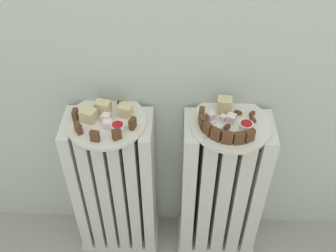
% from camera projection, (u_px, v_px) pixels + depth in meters
% --- Properties ---
extents(radiator_left, '(0.29, 0.16, 0.63)m').
position_uv_depth(radiator_left, '(116.00, 188.00, 1.46)').
color(radiator_left, silver).
rests_on(radiator_left, ground_plane).
extents(radiator_right, '(0.29, 0.16, 0.63)m').
position_uv_depth(radiator_right, '(221.00, 190.00, 1.45)').
color(radiator_right, silver).
rests_on(radiator_right, ground_plane).
extents(plate_left, '(0.25, 0.25, 0.01)m').
position_uv_depth(plate_left, '(106.00, 121.00, 1.24)').
color(plate_left, silver).
rests_on(plate_left, radiator_left).
extents(plate_right, '(0.25, 0.25, 0.01)m').
position_uv_depth(plate_right, '(230.00, 124.00, 1.23)').
color(plate_right, silver).
rests_on(plate_right, radiator_right).
extents(dark_cake_slice_left_0, '(0.01, 0.03, 0.04)m').
position_uv_depth(dark_cake_slice_left_0, '(75.00, 115.00, 1.23)').
color(dark_cake_slice_left_0, '#56351E').
rests_on(dark_cake_slice_left_0, plate_left).
extents(dark_cake_slice_left_1, '(0.03, 0.03, 0.04)m').
position_uv_depth(dark_cake_slice_left_1, '(78.00, 128.00, 1.19)').
color(dark_cake_slice_left_1, '#56351E').
rests_on(dark_cake_slice_left_1, plate_left).
extents(dark_cake_slice_left_2, '(0.03, 0.02, 0.04)m').
position_uv_depth(dark_cake_slice_left_2, '(95.00, 136.00, 1.16)').
color(dark_cake_slice_left_2, '#56351E').
rests_on(dark_cake_slice_left_2, plate_left).
extents(dark_cake_slice_left_3, '(0.03, 0.03, 0.04)m').
position_uv_depth(dark_cake_slice_left_3, '(117.00, 134.00, 1.17)').
color(dark_cake_slice_left_3, '#56351E').
rests_on(dark_cake_slice_left_3, plate_left).
extents(dark_cake_slice_left_4, '(0.02, 0.03, 0.04)m').
position_uv_depth(dark_cake_slice_left_4, '(133.00, 124.00, 1.20)').
color(dark_cake_slice_left_4, '#56351E').
rests_on(dark_cake_slice_left_4, plate_left).
extents(marble_cake_slice_left_0, '(0.05, 0.04, 0.04)m').
position_uv_depth(marble_cake_slice_left_0, '(125.00, 111.00, 1.24)').
color(marble_cake_slice_left_0, beige).
rests_on(marble_cake_slice_left_0, plate_left).
extents(marble_cake_slice_left_1, '(0.05, 0.05, 0.04)m').
position_uv_depth(marble_cake_slice_left_1, '(89.00, 115.00, 1.22)').
color(marble_cake_slice_left_1, beige).
rests_on(marble_cake_slice_left_1, plate_left).
extents(marble_cake_slice_left_2, '(0.05, 0.04, 0.04)m').
position_uv_depth(marble_cake_slice_left_2, '(103.00, 107.00, 1.25)').
color(marble_cake_slice_left_2, beige).
rests_on(marble_cake_slice_left_2, plate_left).
extents(turkish_delight_left_0, '(0.03, 0.03, 0.02)m').
position_uv_depth(turkish_delight_left_0, '(108.00, 124.00, 1.21)').
color(turkish_delight_left_0, white).
rests_on(turkish_delight_left_0, plate_left).
extents(turkish_delight_left_1, '(0.03, 0.03, 0.03)m').
position_uv_depth(turkish_delight_left_1, '(106.00, 118.00, 1.23)').
color(turkish_delight_left_1, white).
rests_on(turkish_delight_left_1, plate_left).
extents(medjool_date_left_0, '(0.03, 0.03, 0.02)m').
position_uv_depth(medjool_date_left_0, '(120.00, 103.00, 1.28)').
color(medjool_date_left_0, '#4C2814').
rests_on(medjool_date_left_0, plate_left).
extents(medjool_date_left_1, '(0.02, 0.03, 0.02)m').
position_uv_depth(medjool_date_left_1, '(104.00, 103.00, 1.29)').
color(medjool_date_left_1, '#4C2814').
rests_on(medjool_date_left_1, plate_left).
extents(jam_bowl_left, '(0.04, 0.04, 0.03)m').
position_uv_depth(jam_bowl_left, '(118.00, 127.00, 1.19)').
color(jam_bowl_left, white).
rests_on(jam_bowl_left, plate_left).
extents(dark_cake_slice_right_0, '(0.02, 0.03, 0.04)m').
position_uv_depth(dark_cake_slice_right_0, '(201.00, 114.00, 1.23)').
color(dark_cake_slice_right_0, '#56351E').
rests_on(dark_cake_slice_right_0, plate_right).
extents(dark_cake_slice_right_1, '(0.02, 0.03, 0.04)m').
position_uv_depth(dark_cake_slice_right_1, '(202.00, 122.00, 1.20)').
color(dark_cake_slice_right_1, '#56351E').
rests_on(dark_cake_slice_right_1, plate_right).
extents(dark_cake_slice_right_2, '(0.03, 0.03, 0.04)m').
position_uv_depth(dark_cake_slice_right_2, '(208.00, 129.00, 1.18)').
color(dark_cake_slice_right_2, '#56351E').
rests_on(dark_cake_slice_right_2, plate_right).
extents(dark_cake_slice_right_3, '(0.03, 0.03, 0.04)m').
position_uv_depth(dark_cake_slice_right_3, '(216.00, 134.00, 1.16)').
color(dark_cake_slice_right_3, '#56351E').
rests_on(dark_cake_slice_right_3, plate_right).
extents(dark_cake_slice_right_4, '(0.03, 0.02, 0.04)m').
position_uv_depth(dark_cake_slice_right_4, '(227.00, 138.00, 1.15)').
color(dark_cake_slice_right_4, '#56351E').
rests_on(dark_cake_slice_right_4, plate_right).
extents(dark_cake_slice_right_5, '(0.03, 0.02, 0.04)m').
position_uv_depth(dark_cake_slice_right_5, '(239.00, 138.00, 1.15)').
color(dark_cake_slice_right_5, '#56351E').
rests_on(dark_cake_slice_right_5, plate_right).
extents(dark_cake_slice_right_6, '(0.03, 0.03, 0.04)m').
position_uv_depth(dark_cake_slice_right_6, '(249.00, 136.00, 1.16)').
color(dark_cake_slice_right_6, '#56351E').
rests_on(dark_cake_slice_right_6, plate_right).
extents(marble_cake_slice_right_0, '(0.05, 0.04, 0.05)m').
position_uv_depth(marble_cake_slice_right_0, '(224.00, 105.00, 1.25)').
color(marble_cake_slice_right_0, beige).
rests_on(marble_cake_slice_right_0, plate_right).
extents(turkish_delight_right_0, '(0.03, 0.03, 0.02)m').
position_uv_depth(turkish_delight_right_0, '(211.00, 116.00, 1.23)').
color(turkish_delight_right_0, white).
rests_on(turkish_delight_right_0, plate_right).
extents(turkish_delight_right_1, '(0.03, 0.03, 0.02)m').
position_uv_depth(turkish_delight_right_1, '(218.00, 129.00, 1.19)').
color(turkish_delight_right_1, white).
rests_on(turkish_delight_right_1, plate_right).
extents(turkish_delight_right_2, '(0.03, 0.03, 0.03)m').
position_uv_depth(turkish_delight_right_2, '(231.00, 118.00, 1.22)').
color(turkish_delight_right_2, white).
rests_on(turkish_delight_right_2, plate_right).
extents(turkish_delight_right_3, '(0.03, 0.03, 0.02)m').
position_uv_depth(turkish_delight_right_3, '(223.00, 118.00, 1.23)').
color(turkish_delight_right_3, white).
rests_on(turkish_delight_right_3, plate_right).
extents(medjool_date_right_0, '(0.03, 0.03, 0.02)m').
position_uv_depth(medjool_date_right_0, '(227.00, 127.00, 1.20)').
color(medjool_date_right_0, '#4C2814').
rests_on(medjool_date_right_0, plate_right).
extents(medjool_date_right_1, '(0.03, 0.03, 0.01)m').
position_uv_depth(medjool_date_right_1, '(238.00, 112.00, 1.25)').
color(medjool_date_right_1, '#4C2814').
rests_on(medjool_date_right_1, plate_right).
extents(medjool_date_right_2, '(0.03, 0.03, 0.01)m').
position_uv_depth(medjool_date_right_2, '(253.00, 120.00, 1.23)').
color(medjool_date_right_2, '#4C2814').
rests_on(medjool_date_right_2, plate_right).
extents(medjool_date_right_3, '(0.03, 0.03, 0.01)m').
position_uv_depth(medjool_date_right_3, '(252.00, 113.00, 1.25)').
color(medjool_date_right_3, '#4C2814').
rests_on(medjool_date_right_3, plate_right).
extents(jam_bowl_right, '(0.04, 0.04, 0.03)m').
position_uv_depth(jam_bowl_right, '(246.00, 126.00, 1.20)').
color(jam_bowl_right, white).
rests_on(jam_bowl_right, plate_right).
extents(fork, '(0.07, 0.09, 0.00)m').
position_uv_depth(fork, '(214.00, 127.00, 1.21)').
color(fork, silver).
rests_on(fork, plate_right).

